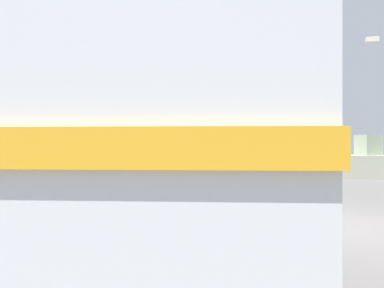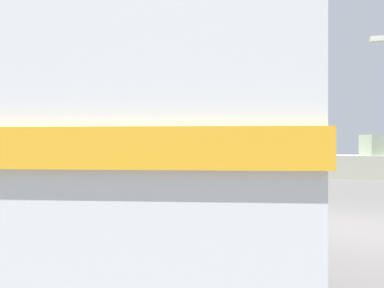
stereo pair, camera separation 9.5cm
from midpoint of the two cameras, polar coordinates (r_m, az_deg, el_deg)
ground at (r=8.26m, az=21.94°, el=-11.38°), size 32.00×26.00×0.02m
breakwater at (r=19.86m, az=16.23°, el=-2.92°), size 31.36×2.15×2.09m
vintage_coach at (r=6.06m, az=-2.73°, el=3.87°), size 3.72×8.85×3.70m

